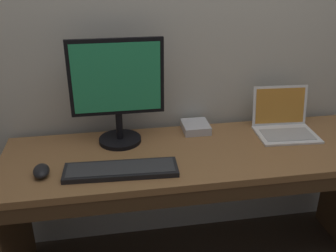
{
  "coord_description": "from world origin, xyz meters",
  "views": [
    {
      "loc": [
        -0.41,
        -1.56,
        1.59
      ],
      "look_at": [
        -0.14,
        0.0,
        0.86
      ],
      "focal_mm": 40.72,
      "sensor_mm": 36.0,
      "label": 1
    }
  ],
  "objects": [
    {
      "name": "desk",
      "position": [
        0.0,
        -0.01,
        0.54
      ],
      "size": [
        1.85,
        0.58,
        0.72
      ],
      "color": "olive",
      "rests_on": "ground"
    },
    {
      "name": "laptop_white",
      "position": [
        0.49,
        0.13,
        0.77
      ],
      "size": [
        0.32,
        0.28,
        0.22
      ],
      "color": "white",
      "rests_on": "desk"
    },
    {
      "name": "external_monitor",
      "position": [
        -0.36,
        0.15,
        0.99
      ],
      "size": [
        0.44,
        0.21,
        0.52
      ],
      "color": "black",
      "rests_on": "desk"
    },
    {
      "name": "wired_keyboard",
      "position": [
        -0.37,
        -0.14,
        0.73
      ],
      "size": [
        0.5,
        0.17,
        0.02
      ],
      "color": "black",
      "rests_on": "desk"
    },
    {
      "name": "computer_mouse",
      "position": [
        -0.71,
        -0.11,
        0.74
      ],
      "size": [
        0.08,
        0.11,
        0.04
      ],
      "primitive_type": "ellipsoid",
      "rotation": [
        0.0,
        0.0,
        0.08
      ],
      "color": "black",
      "rests_on": "desk"
    },
    {
      "name": "external_drive_box",
      "position": [
        0.04,
        0.22,
        0.74
      ],
      "size": [
        0.14,
        0.16,
        0.04
      ],
      "primitive_type": "cube",
      "rotation": [
        0.0,
        0.0,
        -0.01
      ],
      "color": "silver",
      "rests_on": "desk"
    }
  ]
}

